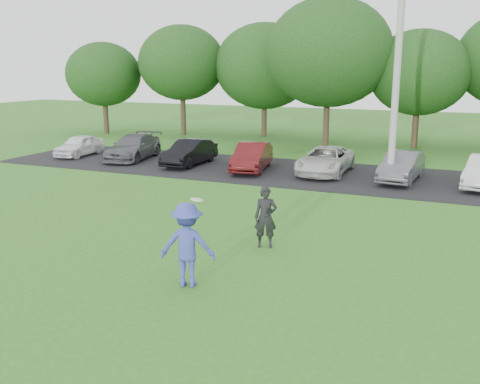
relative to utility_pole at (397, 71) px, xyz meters
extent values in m
plane|color=#2C7321|center=(-3.04, -12.15, -4.56)|extent=(100.00, 100.00, 0.00)
cube|color=black|center=(-3.04, 0.85, -4.55)|extent=(32.00, 6.50, 0.03)
cylinder|color=#A6A6A1|center=(0.00, 0.00, 0.00)|extent=(0.28, 0.28, 9.13)
imported|color=#3E46AE|center=(-2.74, -12.35, -3.61)|extent=(1.38, 1.04, 1.90)
cylinder|color=white|center=(-2.46, -12.41, -2.55)|extent=(0.28, 0.27, 0.10)
imported|color=black|center=(-2.05, -9.26, -3.73)|extent=(0.70, 0.57, 1.66)
cube|color=black|center=(-1.87, -9.44, -3.49)|extent=(0.16, 0.14, 0.10)
imported|color=white|center=(-16.35, 0.73, -3.98)|extent=(1.49, 3.32, 1.11)
imported|color=#53555A|center=(-13.08, 0.97, -3.91)|extent=(2.34, 4.48, 1.24)
imported|color=black|center=(-9.62, 0.64, -3.92)|extent=(1.36, 3.73, 1.22)
imported|color=#511113|center=(-6.31, 0.54, -3.91)|extent=(1.96, 3.98, 1.26)
imported|color=silver|center=(-2.99, 1.09, -3.94)|extent=(1.97, 4.26, 1.18)
imported|color=#56585D|center=(0.34, 0.82, -3.92)|extent=(1.65, 3.81, 1.22)
cylinder|color=#38281C|center=(-21.04, 9.45, -3.46)|extent=(0.36, 0.36, 2.20)
ellipsoid|color=#214C19|center=(-21.04, 9.45, -0.41)|extent=(5.20, 5.20, 4.42)
cylinder|color=#38281C|center=(-15.54, 10.85, -3.21)|extent=(0.36, 0.36, 2.70)
ellipsoid|color=#214C19|center=(-15.54, 10.85, 0.36)|extent=(5.94, 5.94, 5.05)
cylinder|color=#38281C|center=(-10.04, 12.25, -3.46)|extent=(0.36, 0.36, 2.20)
ellipsoid|color=#214C19|center=(-10.04, 12.25, 0.14)|extent=(6.68, 6.68, 5.68)
cylinder|color=#38281C|center=(-5.04, 9.45, -3.21)|extent=(0.36, 0.36, 2.70)
ellipsoid|color=#214C19|center=(-5.04, 9.45, 0.92)|extent=(7.42, 7.42, 6.31)
cylinder|color=#38281C|center=(-0.04, 10.85, -3.46)|extent=(0.36, 0.36, 2.20)
ellipsoid|color=#214C19|center=(-0.04, 10.85, -0.20)|extent=(5.76, 5.76, 4.90)
camera|label=1|loc=(2.63, -22.15, 0.23)|focal=40.00mm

